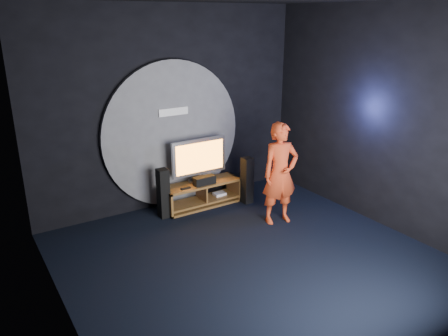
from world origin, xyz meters
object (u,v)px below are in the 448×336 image
at_px(media_console, 202,196).
at_px(tv, 199,159).
at_px(player, 280,174).
at_px(subwoofer, 236,185).
at_px(tower_speaker_left, 163,193).
at_px(tower_speaker_right, 247,180).

relative_size(media_console, tv, 1.36).
bearing_deg(player, subwoofer, 98.27).
bearing_deg(tower_speaker_left, subwoofer, 6.94).
height_order(tower_speaker_right, subwoofer, tower_speaker_right).
bearing_deg(media_console, player, -58.27).
distance_m(tower_speaker_right, subwoofer, 0.52).
xyz_separation_m(media_console, tv, (-0.01, 0.07, 0.69)).
bearing_deg(tower_speaker_right, tower_speaker_left, 170.70).
relative_size(tower_speaker_left, subwoofer, 2.37).
bearing_deg(subwoofer, tower_speaker_left, -173.06).
bearing_deg(media_console, tower_speaker_left, -175.57).
height_order(tower_speaker_right, player, player).
height_order(tv, tower_speaker_left, tv).
relative_size(tv, subwoofer, 2.88).
relative_size(tower_speaker_left, tower_speaker_right, 1.00).
height_order(tower_speaker_left, player, player).
height_order(tv, subwoofer, tv).
distance_m(media_console, tower_speaker_left, 0.82).
bearing_deg(media_console, tower_speaker_right, -22.26).
height_order(media_console, player, player).
height_order(tower_speaker_left, tower_speaker_right, same).
xyz_separation_m(tv, subwoofer, (0.85, 0.07, -0.70)).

